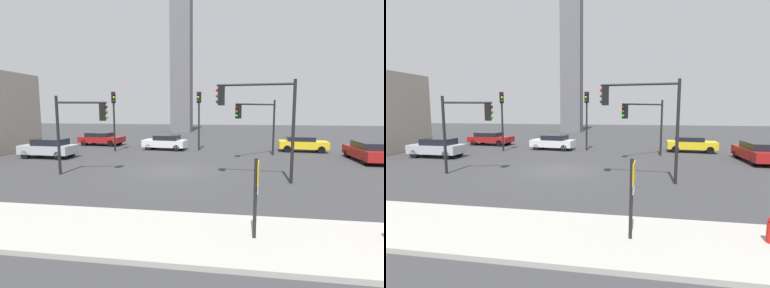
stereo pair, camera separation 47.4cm
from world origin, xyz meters
TOP-DOWN VIEW (x-y plane):
  - ground_plane at (0.00, 0.00)m, footprint 108.14×108.14m
  - sidewalk_corner at (0.00, -9.03)m, footprint 38.93×3.37m
  - direction_sign at (4.33, -9.04)m, footprint 0.16×0.63m
  - traffic_light_0 at (-6.97, 7.20)m, footprint 0.45×0.48m
  - traffic_light_1 at (5.38, 5.49)m, footprint 3.25×3.18m
  - traffic_light_2 at (4.83, -1.93)m, footprint 4.02×0.64m
  - traffic_light_3 at (0.48, 8.92)m, footprint 0.40×0.49m
  - traffic_light_4 at (-5.03, -1.64)m, footprint 2.84×0.91m
  - car_0 at (9.79, 9.40)m, footprint 4.25×1.97m
  - car_1 at (-2.67, 8.84)m, footprint 4.17×2.17m
  - car_2 at (13.49, 5.08)m, footprint 2.19×4.75m
  - car_3 at (-10.65, 3.13)m, footprint 4.24×1.95m
  - car_4 at (-10.23, 11.17)m, footprint 4.66×2.45m
  - skyline_tower at (-5.10, 30.39)m, footprint 3.29×3.29m

SIDE VIEW (x-z plane):
  - ground_plane at x=0.00m, z-range 0.00..0.00m
  - sidewalk_corner at x=0.00m, z-range 0.00..0.15m
  - car_1 at x=-2.67m, z-range 0.04..1.42m
  - car_4 at x=-10.23m, z-range 0.06..1.41m
  - car_0 at x=9.79m, z-range 0.05..1.41m
  - car_2 at x=13.49m, z-range 0.03..1.49m
  - car_3 at x=-10.65m, z-range 0.04..1.54m
  - direction_sign at x=4.33m, z-range 0.40..2.68m
  - traffic_light_4 at x=-5.03m, z-range 0.87..5.42m
  - traffic_light_1 at x=5.38m, z-range 0.94..5.49m
  - traffic_light_0 at x=-6.97m, z-range 1.04..6.37m
  - traffic_light_3 at x=0.48m, z-range 1.05..6.42m
  - traffic_light_2 at x=4.83m, z-range 1.16..6.43m
  - skyline_tower at x=-5.10m, z-range 0.00..24.92m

